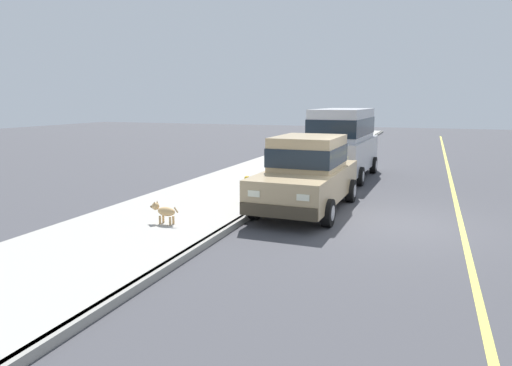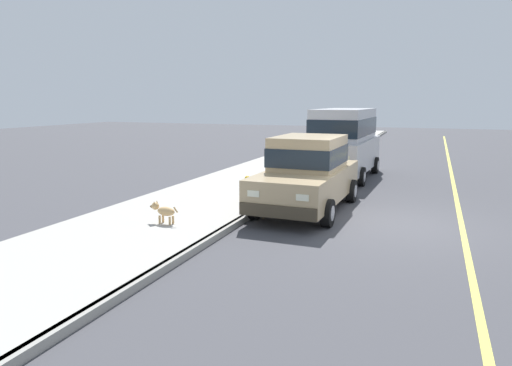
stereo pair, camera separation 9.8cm
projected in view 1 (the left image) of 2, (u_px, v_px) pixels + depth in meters
ground_plane at (388, 223)px, 10.81m from camera, size 80.00×80.00×0.00m
curb at (260, 209)px, 11.91m from camera, size 0.16×64.00×0.14m
sidewalk at (197, 203)px, 12.53m from camera, size 3.60×64.00×0.14m
lane_centre_line at (462, 229)px, 10.26m from camera, size 0.12×57.60×0.01m
car_tan_sedan at (307, 172)px, 11.96m from camera, size 2.11×4.64×1.92m
car_silver_van at (342, 140)px, 16.95m from camera, size 2.25×4.96×2.52m
dog_tan at (164, 211)px, 10.16m from camera, size 0.76×0.24×0.49m
fire_hydrant at (247, 190)px, 12.24m from camera, size 0.34×0.24×0.72m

